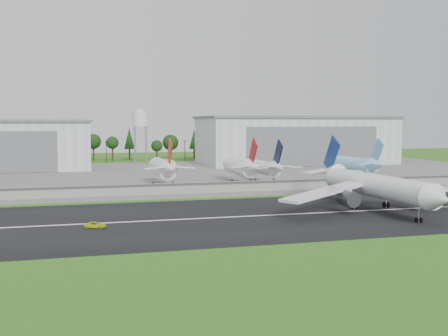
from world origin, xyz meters
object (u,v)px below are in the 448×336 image
object	(u,v)px
main_airliner	(378,191)
parked_jet_red_a	(164,168)
ground_vehicle	(95,225)
parked_jet_skyblue	(357,164)
parked_jet_red_b	(243,167)
parked_jet_navy	(266,167)

from	to	relation	value
main_airliner	parked_jet_red_a	distance (m)	79.25
ground_vehicle	parked_jet_skyblue	world-z (taller)	parked_jet_skyblue
main_airliner	parked_jet_skyblue	distance (m)	79.67
parked_jet_red_a	parked_jet_red_b	world-z (taller)	parked_jet_red_a
ground_vehicle	parked_jet_navy	distance (m)	96.20
ground_vehicle	parked_jet_red_b	bearing A→B (deg)	-17.68
ground_vehicle	parked_jet_skyblue	xyz separation A→B (m)	(102.87, 76.92, 5.23)
ground_vehicle	parked_jet_navy	bearing A→B (deg)	-21.96
parked_jet_navy	parked_jet_skyblue	bearing A→B (deg)	7.33
parked_jet_red_b	main_airliner	bearing A→B (deg)	-78.25
parked_jet_navy	parked_jet_skyblue	world-z (taller)	parked_jet_skyblue
parked_jet_navy	parked_jet_red_a	bearing A→B (deg)	179.86
main_airliner	ground_vehicle	distance (m)	69.02
parked_jet_red_a	parked_jet_red_b	xyz separation A→B (m)	(28.32, -0.02, -0.13)
main_airliner	parked_jet_skyblue	bearing A→B (deg)	-116.59
main_airliner	parked_jet_red_a	xyz separation A→B (m)	(-42.25, 67.03, 1.50)
ground_vehicle	parked_jet_red_b	xyz separation A→B (m)	(54.78, 71.96, 5.53)
parked_jet_navy	parked_jet_red_b	bearing A→B (deg)	179.53
main_airliner	ground_vehicle	bearing A→B (deg)	2.92
ground_vehicle	parked_jet_red_a	bearing A→B (deg)	-0.59
ground_vehicle	main_airliner	bearing A→B (deg)	-66.28
main_airliner	parked_jet_navy	distance (m)	67.13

